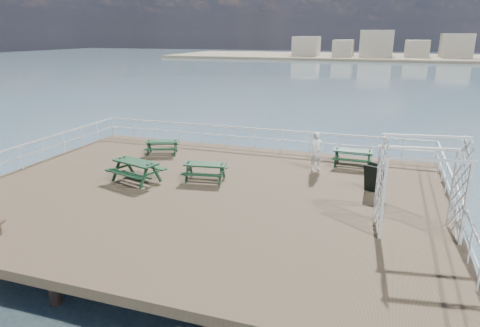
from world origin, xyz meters
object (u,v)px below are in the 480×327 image
object	(u,v)px
picnic_table_b	(205,168)
picnic_table_d	(136,167)
picnic_table_c	(353,155)
person	(317,152)
picnic_table_a	(162,145)
trellis_arbor	(420,190)

from	to	relation	value
picnic_table_b	picnic_table_d	world-z (taller)	picnic_table_d
picnic_table_b	picnic_table_d	xyz separation A→B (m)	(-2.66, -1.00, 0.09)
picnic_table_c	person	distance (m)	1.94
picnic_table_a	picnic_table_c	bearing A→B (deg)	-13.86
picnic_table_a	picnic_table_b	size ratio (longest dim) A/B	1.03
picnic_table_a	picnic_table_d	bearing A→B (deg)	-96.37
trellis_arbor	person	size ratio (longest dim) A/B	1.76
picnic_table_a	trellis_arbor	size ratio (longest dim) A/B	0.64
picnic_table_a	picnic_table_b	xyz separation A→B (m)	(3.65, -3.01, 0.03)
picnic_table_c	trellis_arbor	xyz separation A→B (m)	(2.41, -6.41, 0.82)
picnic_table_a	picnic_table_c	xyz separation A→B (m)	(9.25, 1.04, 0.04)
person	picnic_table_b	bearing A→B (deg)	171.59
picnic_table_b	trellis_arbor	bearing A→B (deg)	-25.40
picnic_table_d	trellis_arbor	size ratio (longest dim) A/B	0.77
picnic_table_a	person	bearing A→B (deg)	-21.72
trellis_arbor	picnic_table_d	bearing A→B (deg)	163.63
picnic_table_a	picnic_table_c	distance (m)	9.31
picnic_table_a	picnic_table_d	world-z (taller)	picnic_table_d
picnic_table_a	picnic_table_d	distance (m)	4.13
picnic_table_b	person	bearing A→B (deg)	25.24
picnic_table_d	person	distance (m)	7.79
picnic_table_b	person	world-z (taller)	person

